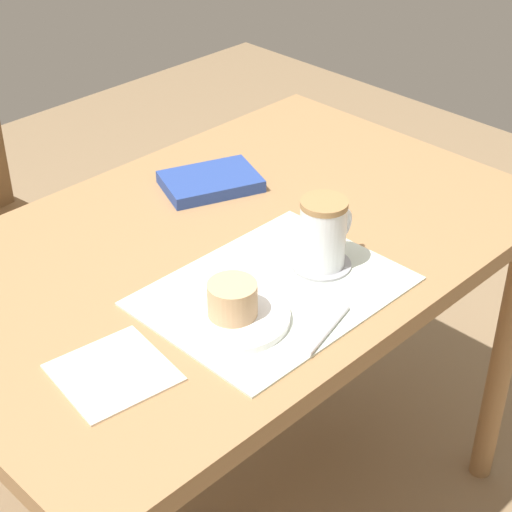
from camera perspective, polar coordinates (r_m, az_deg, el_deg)
The scene contains 9 objects.
dining_table at distance 1.54m, azimuth -1.69°, elevation -1.73°, with size 1.12×0.72×0.73m.
placemat at distance 1.36m, azimuth 1.19°, elevation -2.34°, with size 0.40×0.30×0.00m, color silver.
pastry_plate at distance 1.29m, azimuth -1.56°, elevation -4.07°, with size 0.17×0.17×0.01m, color white.
pastry at distance 1.28m, azimuth -1.58°, elevation -2.89°, with size 0.08×0.08×0.05m, color tan.
coffee_coaster at distance 1.42m, azimuth 4.37°, elevation -0.56°, with size 0.10×0.10×0.01m, color #99999E.
coffee_mug at distance 1.39m, azimuth 4.54°, elevation 1.59°, with size 0.11×0.08×0.12m.
teaspoon at distance 1.28m, azimuth 4.86°, elevation -4.91°, with size 0.01×0.01×0.13m, color silver.
paper_napkin at distance 1.22m, azimuth -9.50°, elevation -7.69°, with size 0.15×0.15×0.00m, color silver.
small_book at distance 1.65m, azimuth -3.05°, elevation 4.97°, with size 0.18×0.12×0.02m, color navy.
Camera 1 is at (-0.86, -0.92, 1.53)m, focal length 60.00 mm.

